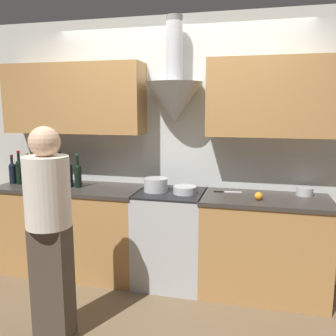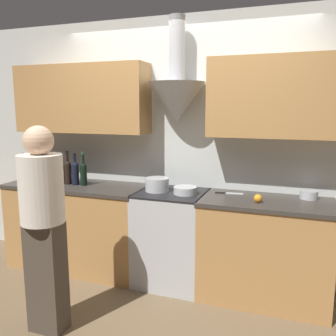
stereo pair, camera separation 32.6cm
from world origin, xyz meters
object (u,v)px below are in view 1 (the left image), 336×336
(wine_bottle_1, at_px, (19,171))
(wine_bottle_8, at_px, (78,174))
(person_foreground_left, at_px, (49,225))
(wine_bottle_7, at_px, (69,174))
(wine_bottle_0, at_px, (13,172))
(wine_bottle_3, at_px, (37,172))
(wine_bottle_6, at_px, (61,173))
(mixing_bowl, at_px, (185,190))
(orange_fruit, at_px, (259,196))
(wine_bottle_2, at_px, (28,172))
(stock_pot, at_px, (156,185))
(saucepan, at_px, (304,191))
(stove_range, at_px, (170,237))
(wine_bottle_4, at_px, (45,173))
(wine_bottle_5, at_px, (54,174))

(wine_bottle_1, relative_size, wine_bottle_8, 1.02)
(person_foreground_left, bearing_deg, wine_bottle_1, 133.89)
(wine_bottle_7, bearing_deg, wine_bottle_0, 179.84)
(wine_bottle_3, relative_size, wine_bottle_6, 0.92)
(mixing_bowl, distance_m, orange_fruit, 0.68)
(wine_bottle_0, relative_size, mixing_bowl, 1.41)
(wine_bottle_2, bearing_deg, stock_pot, 0.70)
(wine_bottle_6, distance_m, saucepan, 2.39)
(wine_bottle_6, distance_m, wine_bottle_8, 0.19)
(wine_bottle_2, relative_size, wine_bottle_3, 1.02)
(stove_range, relative_size, wine_bottle_7, 2.75)
(wine_bottle_2, distance_m, saucepan, 2.77)
(wine_bottle_0, height_order, person_foreground_left, person_foreground_left)
(wine_bottle_1, relative_size, wine_bottle_6, 1.00)
(wine_bottle_1, distance_m, person_foreground_left, 1.43)
(wine_bottle_2, xyz_separation_m, saucepan, (2.76, 0.20, -0.09))
(wine_bottle_1, bearing_deg, orange_fruit, -1.93)
(wine_bottle_8, height_order, stock_pot, wine_bottle_8)
(stock_pot, bearing_deg, saucepan, 7.49)
(saucepan, relative_size, person_foreground_left, 0.10)
(stove_range, bearing_deg, wine_bottle_3, -178.40)
(wine_bottle_4, distance_m, wine_bottle_5, 0.09)
(wine_bottle_1, height_order, wine_bottle_3, wine_bottle_1)
(wine_bottle_4, distance_m, orange_fruit, 2.15)
(wine_bottle_1, height_order, person_foreground_left, person_foreground_left)
(stove_range, distance_m, wine_bottle_7, 1.21)
(stock_pot, bearing_deg, wine_bottle_4, -179.07)
(wine_bottle_3, xyz_separation_m, wine_bottle_7, (0.36, 0.01, 0.00))
(wine_bottle_5, bearing_deg, wine_bottle_8, -1.20)
(wine_bottle_4, bearing_deg, wine_bottle_0, 179.92)
(stove_range, relative_size, wine_bottle_8, 2.65)
(wine_bottle_7, relative_size, orange_fruit, 4.66)
(wine_bottle_0, height_order, wine_bottle_5, wine_bottle_5)
(wine_bottle_1, bearing_deg, stock_pot, 0.70)
(wine_bottle_0, distance_m, wine_bottle_8, 0.76)
(wine_bottle_1, distance_m, saucepan, 2.87)
(wine_bottle_5, relative_size, wine_bottle_8, 0.93)
(wine_bottle_0, height_order, wine_bottle_4, wine_bottle_4)
(orange_fruit, bearing_deg, mixing_bowl, 173.14)
(wine_bottle_0, height_order, wine_bottle_3, wine_bottle_3)
(mixing_bowl, height_order, saucepan, saucepan)
(wine_bottle_0, bearing_deg, wine_bottle_7, -0.16)
(wine_bottle_0, relative_size, wine_bottle_4, 0.95)
(wine_bottle_5, height_order, saucepan, wine_bottle_5)
(wine_bottle_3, relative_size, saucepan, 2.13)
(stove_range, xyz_separation_m, wine_bottle_5, (-1.23, -0.02, 0.58))
(orange_fruit, height_order, saucepan, saucepan)
(wine_bottle_7, relative_size, person_foreground_left, 0.21)
(wine_bottle_3, xyz_separation_m, person_foreground_left, (0.77, -1.01, -0.17))
(wine_bottle_6, bearing_deg, stock_pot, 1.07)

